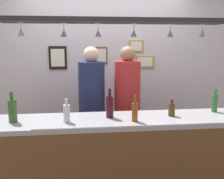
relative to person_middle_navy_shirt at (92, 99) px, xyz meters
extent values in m
cube|color=silver|center=(0.23, 0.65, 0.28)|extent=(4.40, 0.06, 2.60)
cube|color=#99999E|center=(0.23, -0.80, -0.05)|extent=(2.70, 0.55, 0.04)
cube|color=brown|center=(0.23, -1.05, -0.55)|extent=(2.65, 0.04, 0.95)
cube|color=black|center=(0.23, -0.75, 0.93)|extent=(2.20, 0.36, 0.04)
cylinder|color=silver|center=(-0.66, -0.80, 0.90)|extent=(0.06, 0.06, 0.00)
cylinder|color=silver|center=(-0.66, -0.80, 0.88)|extent=(0.01, 0.01, 0.06)
cone|color=silver|center=(-0.66, -0.80, 0.81)|extent=(0.07, 0.07, 0.08)
cylinder|color=silver|center=(-0.28, -0.68, 0.90)|extent=(0.06, 0.06, 0.00)
cylinder|color=silver|center=(-0.28, -0.68, 0.88)|extent=(0.01, 0.01, 0.06)
cone|color=silver|center=(-0.28, -0.68, 0.81)|extent=(0.07, 0.07, 0.08)
cylinder|color=silver|center=(0.05, -0.75, 0.90)|extent=(0.06, 0.06, 0.00)
cylinder|color=silver|center=(0.05, -0.75, 0.88)|extent=(0.01, 0.01, 0.06)
cone|color=silver|center=(0.05, -0.75, 0.81)|extent=(0.07, 0.07, 0.08)
cylinder|color=silver|center=(0.40, -0.74, 0.90)|extent=(0.06, 0.06, 0.00)
cylinder|color=silver|center=(0.40, -0.74, 0.88)|extent=(0.01, 0.01, 0.06)
cone|color=silver|center=(0.40, -0.74, 0.81)|extent=(0.07, 0.07, 0.08)
cylinder|color=silver|center=(0.77, -0.72, 0.90)|extent=(0.06, 0.06, 0.00)
cylinder|color=silver|center=(0.77, -0.72, 0.88)|extent=(0.01, 0.01, 0.06)
cone|color=silver|center=(0.77, -0.72, 0.81)|extent=(0.07, 0.07, 0.08)
cylinder|color=silver|center=(1.10, -0.74, 0.90)|extent=(0.06, 0.06, 0.00)
cylinder|color=silver|center=(1.10, -0.74, 0.88)|extent=(0.01, 0.01, 0.06)
cone|color=silver|center=(1.10, -0.74, 0.81)|extent=(0.07, 0.07, 0.08)
cube|color=#2D334C|center=(0.00, 0.00, -0.62)|extent=(0.17, 0.18, 0.81)
cylinder|color=navy|center=(0.00, 0.00, 0.13)|extent=(0.34, 0.34, 0.70)
sphere|color=beige|center=(0.00, 0.00, 0.57)|extent=(0.20, 0.20, 0.20)
cube|color=#2D334C|center=(0.47, 0.00, -0.62)|extent=(0.17, 0.18, 0.81)
cylinder|color=red|center=(0.47, 0.00, 0.14)|extent=(0.34, 0.34, 0.70)
sphere|color=#9E7556|center=(0.47, 0.00, 0.58)|extent=(0.20, 0.20, 0.20)
cylinder|color=brown|center=(0.39, -0.91, 0.06)|extent=(0.06, 0.06, 0.18)
cylinder|color=brown|center=(0.39, -0.91, 0.19)|extent=(0.03, 0.03, 0.08)
cylinder|color=#512D14|center=(0.80, -0.77, 0.03)|extent=(0.07, 0.07, 0.13)
cylinder|color=#512D14|center=(0.80, -0.77, 0.12)|extent=(0.03, 0.03, 0.05)
cylinder|color=#380F19|center=(0.16, -0.76, 0.08)|extent=(0.08, 0.08, 0.22)
cylinder|color=#380F19|center=(0.16, -0.76, 0.23)|extent=(0.03, 0.03, 0.08)
cylinder|color=#2D5623|center=(-0.78, -0.81, 0.08)|extent=(0.08, 0.08, 0.22)
cylinder|color=#2D5623|center=(-0.78, -0.81, 0.23)|extent=(0.03, 0.03, 0.08)
cylinder|color=silver|center=(-0.27, -0.87, 0.05)|extent=(0.06, 0.06, 0.17)
cylinder|color=silver|center=(-0.27, -0.87, 0.17)|extent=(0.03, 0.03, 0.06)
cylinder|color=#336B2D|center=(1.33, -0.66, 0.06)|extent=(0.06, 0.06, 0.19)
cylinder|color=#336B2D|center=(1.33, -0.66, 0.19)|extent=(0.03, 0.03, 0.07)
cube|color=#B29338|center=(0.84, 0.61, 0.43)|extent=(0.30, 0.02, 0.18)
cube|color=white|center=(0.84, 0.60, 0.43)|extent=(0.23, 0.01, 0.14)
cube|color=#B29338|center=(0.70, 0.61, 0.67)|extent=(0.22, 0.02, 0.18)
cube|color=white|center=(0.70, 0.60, 0.67)|extent=(0.17, 0.01, 0.14)
cube|color=black|center=(-0.47, 0.61, 0.50)|extent=(0.26, 0.02, 0.34)
cube|color=white|center=(-0.47, 0.60, 0.50)|extent=(0.20, 0.01, 0.26)
cube|color=brown|center=(0.17, 0.61, 0.53)|extent=(0.18, 0.02, 0.26)
cube|color=white|center=(0.17, 0.60, 0.53)|extent=(0.14, 0.01, 0.20)
camera|label=1|loc=(-0.10, -3.26, 0.72)|focal=40.98mm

